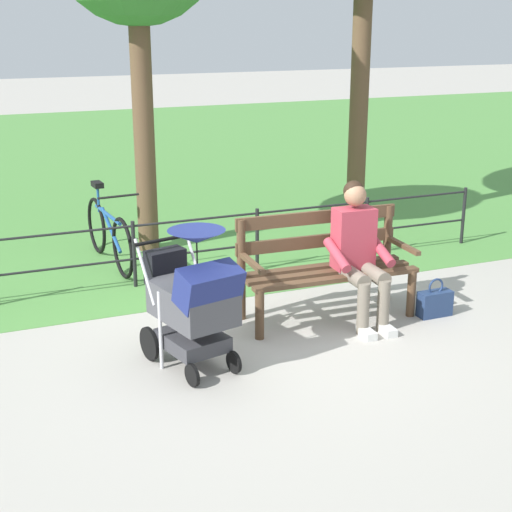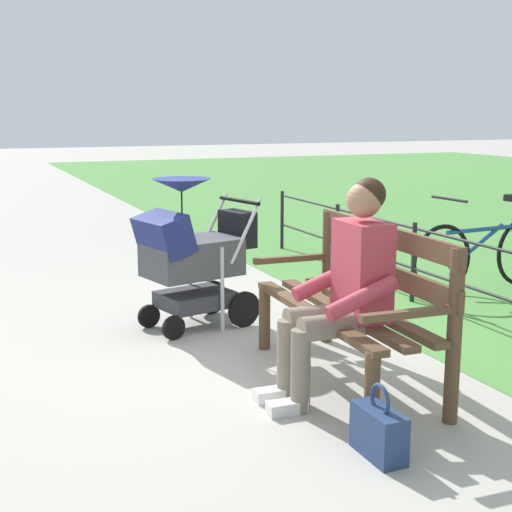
# 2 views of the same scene
# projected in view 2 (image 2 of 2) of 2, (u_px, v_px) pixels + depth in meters

# --- Properties ---
(ground_plane) EXTENTS (60.00, 60.00, 0.00)m
(ground_plane) POSITION_uv_depth(u_px,v_px,m) (287.00, 345.00, 5.19)
(ground_plane) COLOR #ADA89E
(park_bench) EXTENTS (1.62, 0.65, 0.96)m
(park_bench) POSITION_uv_depth(u_px,v_px,m) (358.00, 297.00, 4.44)
(park_bench) COLOR brown
(park_bench) RESTS_ON ground
(person_on_bench) EXTENTS (0.55, 0.74, 1.28)m
(person_on_bench) POSITION_uv_depth(u_px,v_px,m) (345.00, 284.00, 4.12)
(person_on_bench) COLOR slate
(person_on_bench) RESTS_ON ground
(stroller) EXTENTS (0.68, 0.97, 1.15)m
(stroller) POSITION_uv_depth(u_px,v_px,m) (191.00, 252.00, 5.52)
(stroller) COLOR black
(stroller) RESTS_ON ground
(handbag) EXTENTS (0.32, 0.14, 0.37)m
(handbag) POSITION_uv_depth(u_px,v_px,m) (379.00, 431.00, 3.50)
(handbag) COLOR navy
(handbag) RESTS_ON ground
(park_fence) EXTENTS (6.84, 0.04, 0.70)m
(park_fence) POSITION_uv_depth(u_px,v_px,m) (464.00, 271.00, 5.69)
(park_fence) COLOR black
(park_fence) RESTS_ON ground
(bicycle) EXTENTS (0.44, 1.66, 0.89)m
(bicycle) POSITION_uv_depth(u_px,v_px,m) (484.00, 252.00, 6.71)
(bicycle) COLOR black
(bicycle) RESTS_ON ground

